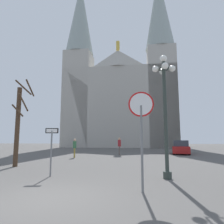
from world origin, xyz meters
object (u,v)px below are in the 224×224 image
(stop_sign, at_px, (141,120))
(bare_tree, at_px, (18,123))
(cathedral, at_px, (120,91))
(pedestrian_standing, at_px, (119,144))
(street_lamp, at_px, (165,101))
(one_way_arrow_sign, at_px, (51,146))
(pedestrian_walking, at_px, (75,146))
(parked_car_near_red, at_px, (181,147))

(stop_sign, relative_size, bare_tree, 0.62)
(cathedral, height_order, pedestrian_standing, cathedral)
(street_lamp, bearing_deg, stop_sign, -116.93)
(one_way_arrow_sign, bearing_deg, stop_sign, -29.86)
(bare_tree, relative_size, pedestrian_standing, 2.97)
(one_way_arrow_sign, bearing_deg, street_lamp, -0.09)
(bare_tree, bearing_deg, cathedral, 80.92)
(bare_tree, bearing_deg, one_way_arrow_sign, -39.98)
(cathedral, distance_m, pedestrian_standing, 22.83)
(stop_sign, relative_size, pedestrian_standing, 1.83)
(pedestrian_walking, bearing_deg, pedestrian_standing, 38.89)
(bare_tree, bearing_deg, street_lamp, -18.35)
(cathedral, relative_size, stop_sign, 11.30)
(stop_sign, bearing_deg, parked_car_near_red, 72.92)
(bare_tree, distance_m, parked_car_near_red, 17.14)
(pedestrian_walking, bearing_deg, cathedral, 83.35)
(street_lamp, xyz_separation_m, parked_car_near_red, (3.96, 14.39, -2.66))
(one_way_arrow_sign, relative_size, parked_car_near_red, 0.45)
(bare_tree, height_order, pedestrian_walking, bare_tree)
(stop_sign, distance_m, parked_car_near_red, 17.53)
(bare_tree, xyz_separation_m, pedestrian_standing, (5.76, 8.95, -1.58))
(cathedral, distance_m, stop_sign, 35.63)
(bare_tree, bearing_deg, stop_sign, -34.79)
(cathedral, xyz_separation_m, one_way_arrow_sign, (-1.28, -31.96, -10.32))
(stop_sign, height_order, one_way_arrow_sign, stop_sign)
(cathedral, distance_m, pedestrian_walking, 25.74)
(one_way_arrow_sign, xyz_separation_m, bare_tree, (-3.37, 2.83, 1.31))
(street_lamp, bearing_deg, pedestrian_walking, 127.21)
(stop_sign, bearing_deg, cathedral, 94.55)
(one_way_arrow_sign, relative_size, pedestrian_standing, 1.22)
(parked_car_near_red, distance_m, pedestrian_standing, 7.25)
(one_way_arrow_sign, distance_m, parked_car_near_red, 17.05)
(pedestrian_walking, bearing_deg, stop_sign, -63.67)
(bare_tree, relative_size, parked_car_near_red, 1.10)
(pedestrian_walking, bearing_deg, one_way_arrow_sign, -80.65)
(cathedral, xyz_separation_m, street_lamp, (3.89, -31.97, -8.34))
(parked_car_near_red, xyz_separation_m, pedestrian_standing, (-6.75, -2.61, 0.40))
(stop_sign, relative_size, one_way_arrow_sign, 1.50)
(street_lamp, relative_size, pedestrian_standing, 3.08)
(pedestrian_walking, xyz_separation_m, pedestrian_standing, (3.82, 3.08, 0.08))
(one_way_arrow_sign, distance_m, bare_tree, 4.59)
(stop_sign, bearing_deg, one_way_arrow_sign, 150.14)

